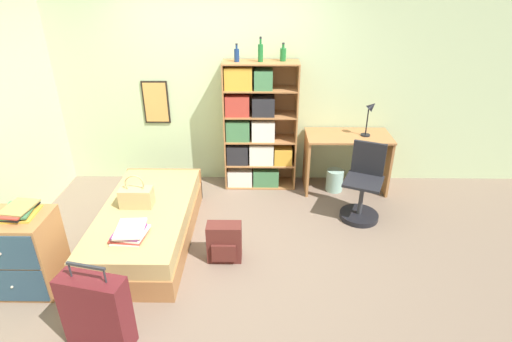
{
  "coord_description": "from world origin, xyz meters",
  "views": [
    {
      "loc": [
        0.5,
        -3.52,
        2.61
      ],
      "look_at": [
        0.46,
        0.18,
        0.75
      ],
      "focal_mm": 28.0,
      "sensor_mm": 36.0,
      "label": 1
    }
  ],
  "objects_px": {
    "desk_chair": "(362,194)",
    "waste_bin": "(335,180)",
    "bed": "(148,223)",
    "bottle_clear": "(283,54)",
    "book_stack_on_bed": "(130,233)",
    "dresser": "(21,253)",
    "bottle_brown": "(261,52)",
    "suitcase": "(97,312)",
    "desk": "(347,153)",
    "bookcase": "(254,131)",
    "handbag": "(136,197)",
    "backpack": "(224,243)",
    "bottle_green": "(237,55)",
    "desk_lamp": "(371,112)",
    "magazine_pile_on_dresser": "(18,211)"
  },
  "relations": [
    {
      "from": "handbag",
      "to": "backpack",
      "type": "height_order",
      "value": "handbag"
    },
    {
      "from": "dresser",
      "to": "bottle_brown",
      "type": "bearing_deg",
      "value": 43.36
    },
    {
      "from": "magazine_pile_on_dresser",
      "to": "backpack",
      "type": "relative_size",
      "value": 0.88
    },
    {
      "from": "bed",
      "to": "bottle_clear",
      "type": "relative_size",
      "value": 8.68
    },
    {
      "from": "bed",
      "to": "magazine_pile_on_dresser",
      "type": "distance_m",
      "value": 1.24
    },
    {
      "from": "handbag",
      "to": "waste_bin",
      "type": "relative_size",
      "value": 1.25
    },
    {
      "from": "waste_bin",
      "to": "bottle_clear",
      "type": "bearing_deg",
      "value": 164.92
    },
    {
      "from": "waste_bin",
      "to": "desk_chair",
      "type": "bearing_deg",
      "value": -72.13
    },
    {
      "from": "bottle_brown",
      "to": "desk",
      "type": "xyz_separation_m",
      "value": [
        1.12,
        -0.09,
        -1.24
      ]
    },
    {
      "from": "magazine_pile_on_dresser",
      "to": "dresser",
      "type": "bearing_deg",
      "value": -136.52
    },
    {
      "from": "desk",
      "to": "bottle_clear",
      "type": "bearing_deg",
      "value": 170.73
    },
    {
      "from": "handbag",
      "to": "desk",
      "type": "relative_size",
      "value": 0.34
    },
    {
      "from": "desk_chair",
      "to": "waste_bin",
      "type": "height_order",
      "value": "desk_chair"
    },
    {
      "from": "dresser",
      "to": "backpack",
      "type": "relative_size",
      "value": 1.82
    },
    {
      "from": "bed",
      "to": "bottle_green",
      "type": "xyz_separation_m",
      "value": [
        0.91,
        1.26,
        1.53
      ]
    },
    {
      "from": "bottle_green",
      "to": "backpack",
      "type": "xyz_separation_m",
      "value": [
        -0.07,
        -1.59,
        -1.53
      ]
    },
    {
      "from": "suitcase",
      "to": "bookcase",
      "type": "bearing_deg",
      "value": 66.37
    },
    {
      "from": "book_stack_on_bed",
      "to": "suitcase",
      "type": "distance_m",
      "value": 0.83
    },
    {
      "from": "dresser",
      "to": "bottle_green",
      "type": "relative_size",
      "value": 3.57
    },
    {
      "from": "book_stack_on_bed",
      "to": "dresser",
      "type": "relative_size",
      "value": 0.48
    },
    {
      "from": "backpack",
      "to": "suitcase",
      "type": "bearing_deg",
      "value": -130.53
    },
    {
      "from": "dresser",
      "to": "desk_lamp",
      "type": "bearing_deg",
      "value": 28.65
    },
    {
      "from": "bottle_clear",
      "to": "bed",
      "type": "bearing_deg",
      "value": -138.17
    },
    {
      "from": "bookcase",
      "to": "bottle_green",
      "type": "relative_size",
      "value": 7.89
    },
    {
      "from": "bottle_green",
      "to": "desk_chair",
      "type": "relative_size",
      "value": 0.23
    },
    {
      "from": "suitcase",
      "to": "magazine_pile_on_dresser",
      "type": "xyz_separation_m",
      "value": [
        -0.83,
        0.67,
        0.47
      ]
    },
    {
      "from": "dresser",
      "to": "backpack",
      "type": "xyz_separation_m",
      "value": [
        1.76,
        0.4,
        -0.17
      ]
    },
    {
      "from": "handbag",
      "to": "bottle_clear",
      "type": "relative_size",
      "value": 1.71
    },
    {
      "from": "bookcase",
      "to": "handbag",
      "type": "bearing_deg",
      "value": -133.89
    },
    {
      "from": "book_stack_on_bed",
      "to": "suitcase",
      "type": "height_order",
      "value": "suitcase"
    },
    {
      "from": "bookcase",
      "to": "bottle_green",
      "type": "xyz_separation_m",
      "value": [
        -0.21,
        -0.01,
        0.95
      ]
    },
    {
      "from": "bottle_brown",
      "to": "desk_chair",
      "type": "bearing_deg",
      "value": -33.06
    },
    {
      "from": "bed",
      "to": "desk",
      "type": "height_order",
      "value": "desk"
    },
    {
      "from": "book_stack_on_bed",
      "to": "desk",
      "type": "height_order",
      "value": "desk"
    },
    {
      "from": "bed",
      "to": "waste_bin",
      "type": "distance_m",
      "value": 2.45
    },
    {
      "from": "magazine_pile_on_dresser",
      "to": "backpack",
      "type": "distance_m",
      "value": 1.84
    },
    {
      "from": "bookcase",
      "to": "bottle_brown",
      "type": "xyz_separation_m",
      "value": [
        0.07,
        -0.01,
        0.98
      ]
    },
    {
      "from": "desk",
      "to": "backpack",
      "type": "xyz_separation_m",
      "value": [
        -1.46,
        -1.5,
        -0.32
      ]
    },
    {
      "from": "bottle_green",
      "to": "suitcase",
      "type": "bearing_deg",
      "value": -109.79
    },
    {
      "from": "book_stack_on_bed",
      "to": "bookcase",
      "type": "height_order",
      "value": "bookcase"
    },
    {
      "from": "bottle_brown",
      "to": "bottle_clear",
      "type": "relative_size",
      "value": 1.35
    },
    {
      "from": "suitcase",
      "to": "dresser",
      "type": "xyz_separation_m",
      "value": [
        -0.89,
        0.62,
        0.05
      ]
    },
    {
      "from": "magazine_pile_on_dresser",
      "to": "bottle_clear",
      "type": "distance_m",
      "value": 3.2
    },
    {
      "from": "dresser",
      "to": "desk",
      "type": "xyz_separation_m",
      "value": [
        3.22,
        1.9,
        0.15
      ]
    },
    {
      "from": "suitcase",
      "to": "bottle_green",
      "type": "bearing_deg",
      "value": 70.21
    },
    {
      "from": "bottle_brown",
      "to": "desk_chair",
      "type": "relative_size",
      "value": 0.32
    },
    {
      "from": "bed",
      "to": "suitcase",
      "type": "height_order",
      "value": "suitcase"
    },
    {
      "from": "handbag",
      "to": "desk_lamp",
      "type": "bearing_deg",
      "value": 23.44
    },
    {
      "from": "waste_bin",
      "to": "bed",
      "type": "bearing_deg",
      "value": -152.9
    },
    {
      "from": "dresser",
      "to": "bottle_brown",
      "type": "distance_m",
      "value": 3.21
    }
  ]
}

